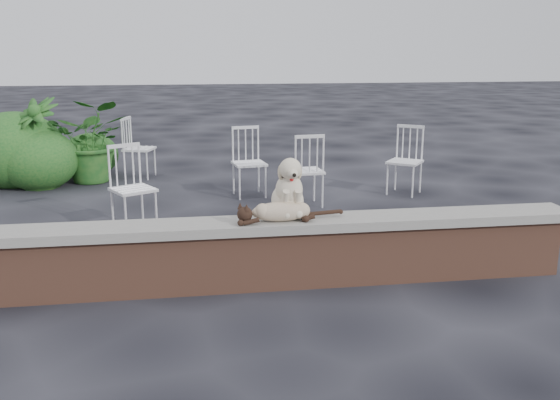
{
  "coord_description": "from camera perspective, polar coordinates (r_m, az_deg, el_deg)",
  "views": [
    {
      "loc": [
        -0.23,
        -4.87,
        1.98
      ],
      "look_at": [
        0.54,
        0.2,
        0.7
      ],
      "focal_mm": 39.19,
      "sensor_mm": 36.0,
      "label": 1
    }
  ],
  "objects": [
    {
      "name": "capstone",
      "position": [
        5.08,
        -5.71,
        -2.52
      ],
      "size": [
        6.2,
        0.4,
        0.08
      ],
      "primitive_type": "cube",
      "color": "slate",
      "rests_on": "brick_wall"
    },
    {
      "name": "dog",
      "position": [
        5.17,
        0.7,
        1.35
      ],
      "size": [
        0.37,
        0.48,
        0.53
      ],
      "primitive_type": null,
      "rotation": [
        0.0,
        0.0,
        0.06
      ],
      "color": "beige",
      "rests_on": "capstone"
    },
    {
      "name": "potted_plant_a",
      "position": [
        9.62,
        -17.08,
        5.32
      ],
      "size": [
        1.23,
        1.1,
        1.25
      ],
      "primitive_type": "imported",
      "rotation": [
        0.0,
        0.0,
        -0.11
      ],
      "color": "#154C1C",
      "rests_on": "ground"
    },
    {
      "name": "shrubbery",
      "position": [
        9.77,
        -22.1,
        4.01
      ],
      "size": [
        2.12,
        1.79,
        1.14
      ],
      "color": "#154C1C",
      "rests_on": "ground"
    },
    {
      "name": "chair_d",
      "position": [
        8.61,
        11.57,
        3.63
      ],
      "size": [
        0.79,
        0.79,
        0.94
      ],
      "primitive_type": null,
      "rotation": [
        0.0,
        0.0,
        -0.65
      ],
      "color": "white",
      "rests_on": "ground"
    },
    {
      "name": "chair_c",
      "position": [
        7.81,
        2.36,
        2.86
      ],
      "size": [
        0.61,
        0.61,
        0.94
      ],
      "primitive_type": null,
      "rotation": [
        0.0,
        0.0,
        3.23
      ],
      "color": "white",
      "rests_on": "ground"
    },
    {
      "name": "chair_b",
      "position": [
        8.31,
        -2.89,
        3.54
      ],
      "size": [
        0.64,
        0.64,
        0.94
      ],
      "primitive_type": null,
      "rotation": [
        0.0,
        0.0,
        0.15
      ],
      "color": "white",
      "rests_on": "ground"
    },
    {
      "name": "chair_e",
      "position": [
        9.77,
        -13.01,
        4.78
      ],
      "size": [
        0.7,
        0.7,
        0.94
      ],
      "primitive_type": null,
      "rotation": [
        0.0,
        0.0,
        1.28
      ],
      "color": "white",
      "rests_on": "ground"
    },
    {
      "name": "ground",
      "position": [
        5.26,
        -5.57,
        -8.17
      ],
      "size": [
        60.0,
        60.0,
        0.0
      ],
      "primitive_type": "plane",
      "color": "black",
      "rests_on": "ground"
    },
    {
      "name": "brick_wall",
      "position": [
        5.17,
        -5.63,
        -5.6
      ],
      "size": [
        6.0,
        0.3,
        0.5
      ],
      "primitive_type": "cube",
      "color": "brown",
      "rests_on": "ground"
    },
    {
      "name": "potted_plant_b",
      "position": [
        9.45,
        -21.69,
        4.94
      ],
      "size": [
        1.02,
        1.02,
        1.3
      ],
      "primitive_type": "imported",
      "rotation": [
        0.0,
        0.0,
        -0.64
      ],
      "color": "#154C1C",
      "rests_on": "ground"
    },
    {
      "name": "chair_a",
      "position": [
        6.96,
        -13.56,
        1.1
      ],
      "size": [
        0.76,
        0.76,
        0.94
      ],
      "primitive_type": null,
      "rotation": [
        0.0,
        0.0,
        0.5
      ],
      "color": "white",
      "rests_on": "ground"
    },
    {
      "name": "cat",
      "position": [
        5.05,
        0.08,
        -0.97
      ],
      "size": [
        1.1,
        0.32,
        0.19
      ],
      "primitive_type": null,
      "rotation": [
        0.0,
        0.0,
        0.06
      ],
      "color": "tan",
      "rests_on": "capstone"
    }
  ]
}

